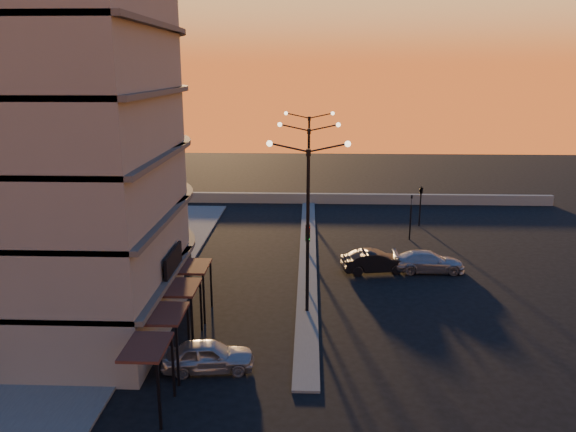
# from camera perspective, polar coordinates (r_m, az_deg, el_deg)

# --- Properties ---
(ground) EXTENTS (120.00, 120.00, 0.00)m
(ground) POSITION_cam_1_polar(r_m,az_deg,el_deg) (31.50, 1.94, -9.76)
(ground) COLOR black
(ground) RESTS_ON ground
(sidewalk_west) EXTENTS (5.00, 40.00, 0.12)m
(sidewalk_west) POSITION_cam_1_polar(r_m,az_deg,el_deg) (36.71, -14.75, -6.51)
(sidewalk_west) COLOR #52524F
(sidewalk_west) RESTS_ON ground
(median) EXTENTS (1.20, 36.00, 0.12)m
(median) POSITION_cam_1_polar(r_m,az_deg,el_deg) (40.79, 2.02, -3.84)
(median) COLOR #52524F
(median) RESTS_ON ground
(parapet) EXTENTS (44.00, 0.50, 1.00)m
(parapet) POSITION_cam_1_polar(r_m,az_deg,el_deg) (56.12, 4.14, 1.79)
(parapet) COLOR slate
(parapet) RESTS_ON ground
(building) EXTENTS (14.35, 17.08, 25.00)m
(building) POSITION_cam_1_polar(r_m,az_deg,el_deg) (31.97, -24.38, 11.40)
(building) COLOR slate
(building) RESTS_ON ground
(streetlamp_near) EXTENTS (4.32, 0.32, 9.51)m
(streetlamp_near) POSITION_cam_1_polar(r_m,az_deg,el_deg) (29.62, 2.03, 0.13)
(streetlamp_near) COLOR black
(streetlamp_near) RESTS_ON ground
(streetlamp_mid) EXTENTS (4.32, 0.32, 9.51)m
(streetlamp_mid) POSITION_cam_1_polar(r_m,az_deg,el_deg) (39.38, 2.10, 3.81)
(streetlamp_mid) COLOR black
(streetlamp_mid) RESTS_ON ground
(streetlamp_far) EXTENTS (4.32, 0.32, 9.51)m
(streetlamp_far) POSITION_cam_1_polar(r_m,az_deg,el_deg) (49.23, 2.14, 6.02)
(streetlamp_far) COLOR black
(streetlamp_far) RESTS_ON ground
(traffic_light_main) EXTENTS (0.28, 0.44, 4.25)m
(traffic_light_main) POSITION_cam_1_polar(r_m,az_deg,el_deg) (33.14, 2.01, -3.15)
(traffic_light_main) COLOR black
(traffic_light_main) RESTS_ON ground
(signal_east_a) EXTENTS (0.13, 0.16, 3.60)m
(signal_east_a) POSITION_cam_1_polar(r_m,az_deg,el_deg) (44.80, 12.35, 0.02)
(signal_east_a) COLOR black
(signal_east_a) RESTS_ON ground
(signal_east_b) EXTENTS (0.42, 1.99, 3.60)m
(signal_east_b) POSITION_cam_1_polar(r_m,az_deg,el_deg) (48.64, 13.37, 2.53)
(signal_east_b) COLOR black
(signal_east_b) RESTS_ON ground
(car_hatchback) EXTENTS (4.25, 2.12, 1.39)m
(car_hatchback) POSITION_cam_1_polar(r_m,az_deg,el_deg) (25.97, -8.10, -13.87)
(car_hatchback) COLOR gray
(car_hatchback) RESTS_ON ground
(car_sedan) EXTENTS (4.59, 2.24, 1.45)m
(car_sedan) POSITION_cam_1_polar(r_m,az_deg,el_deg) (37.61, 8.84, -4.58)
(car_sedan) COLOR black
(car_sedan) RESTS_ON ground
(car_wagon) EXTENTS (4.73, 1.97, 1.36)m
(car_wagon) POSITION_cam_1_polar(r_m,az_deg,el_deg) (38.42, 14.07, -4.51)
(car_wagon) COLOR #93949A
(car_wagon) RESTS_ON ground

